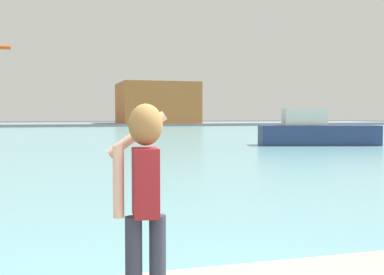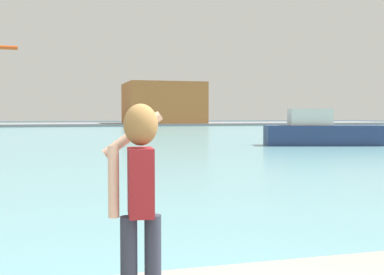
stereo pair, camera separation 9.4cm
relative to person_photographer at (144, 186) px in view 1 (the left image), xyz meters
The scene contains 6 objects.
ground_plane 49.08m from the person_photographer, 89.12° to the left, with size 220.00×220.00×0.00m, color #334751.
harbor_water 51.07m from the person_photographer, 89.16° to the left, with size 140.00×100.00×0.02m, color #6BA8B2.
far_shore_dock 91.06m from the person_photographer, 89.53° to the left, with size 140.00×20.00×0.49m, color gray.
person_photographer is the anchor object (origin of this frame).
boat_moored 31.16m from the person_photographer, 56.63° to the left, with size 8.42×4.17×2.54m.
warehouse_right 90.29m from the person_photographer, 77.52° to the left, with size 14.24×13.40×7.70m, color #B26633.
Camera 1 is at (-1.50, -2.95, 2.16)m, focal length 45.56 mm.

